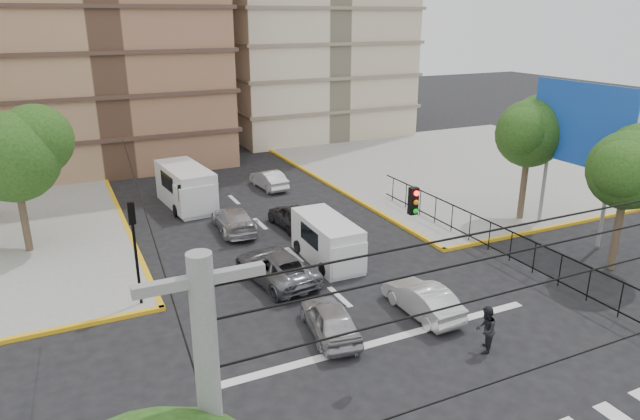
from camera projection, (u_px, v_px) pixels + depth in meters
ground at (405, 357)px, 20.17m from camera, size 160.00×160.00×0.00m
sidewalk_ne at (476, 165)px, 45.36m from camera, size 26.00×26.00×0.15m
stop_line at (387, 340)px, 21.19m from camera, size 13.00×0.40×0.01m
park_fence at (509, 264)px, 27.67m from camera, size 0.10×22.50×1.66m
billboard at (582, 127)px, 29.22m from camera, size 0.36×6.20×8.10m
tree_park_a at (630, 166)px, 25.59m from camera, size 4.41×3.60×6.83m
tree_park_c at (531, 130)px, 31.86m from camera, size 4.65×3.80×7.25m
tree_tudor at (15, 152)px, 27.29m from camera, size 5.39×4.40×7.43m
traffic_light_nw at (134, 237)px, 22.63m from camera, size 0.28×0.22×4.40m
traffic_light_hanging at (453, 217)px, 16.51m from camera, size 18.00×9.12×0.92m
van_right_lane at (329, 242)px, 27.51m from camera, size 2.02×4.79×2.15m
van_left_lane at (187, 188)px, 35.37m from camera, size 2.75×5.84×2.55m
car_silver_front_left at (330, 319)px, 21.35m from camera, size 2.17×4.09×1.32m
car_white_front_right at (422, 299)px, 22.86m from camera, size 1.48×4.00×1.31m
car_grey_mid_left at (276, 267)px, 25.72m from camera, size 2.96×5.22×1.37m
car_silver_rear_left at (234, 220)px, 31.65m from camera, size 2.15×4.65×1.32m
car_darkgrey_mid_right at (293, 216)px, 32.09m from camera, size 1.91×4.15×1.38m
car_white_rear_right at (269, 179)px, 39.48m from camera, size 1.61×3.94×1.27m
pedestrian_crosswalk at (486, 330)px, 20.20m from camera, size 1.08×1.07×1.77m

